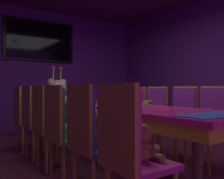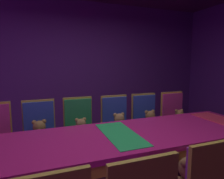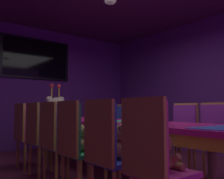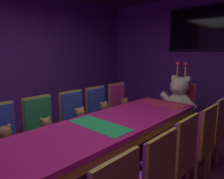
{
  "view_description": "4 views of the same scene",
  "coord_description": "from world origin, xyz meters",
  "px_view_note": "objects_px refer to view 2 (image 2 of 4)",
  "views": [
    {
      "loc": [
        -1.85,
        -2.59,
        0.95
      ],
      "look_at": [
        -0.25,
        -0.22,
        0.94
      ],
      "focal_mm": 40.17,
      "sensor_mm": 36.0,
      "label": 1
    },
    {
      "loc": [
        1.8,
        -0.76,
        1.47
      ],
      "look_at": [
        0.13,
        -0.14,
        1.23
      ],
      "focal_mm": 31.65,
      "sensor_mm": 36.0,
      "label": 2
    },
    {
      "loc": [
        -2.2,
        -2.58,
        0.91
      ],
      "look_at": [
        0.05,
        0.31,
        1.18
      ],
      "focal_mm": 41.17,
      "sensor_mm": 36.0,
      "label": 3
    },
    {
      "loc": [
        1.67,
        -1.59,
        1.59
      ],
      "look_at": [
        0.21,
        -0.02,
        1.19
      ],
      "focal_mm": 33.65,
      "sensor_mm": 36.0,
      "label": 4
    }
  ],
  "objects_px": {
    "banquet_table": "(120,142)",
    "chair_left_2": "(79,125)",
    "teddy_left_1": "(40,134)",
    "teddy_left_5": "(179,119)",
    "chair_left_1": "(40,130)",
    "chair_left_3": "(116,122)",
    "chair_left_5": "(174,115)",
    "teddy_left_4": "(150,122)",
    "teddy_left_3": "(119,125)",
    "chair_left_4": "(145,119)",
    "teddy_left_2": "(81,130)"
  },
  "relations": [
    {
      "from": "banquet_table",
      "to": "chair_left_5",
      "type": "height_order",
      "value": "chair_left_5"
    },
    {
      "from": "chair_left_1",
      "to": "chair_left_4",
      "type": "bearing_deg",
      "value": 89.45
    },
    {
      "from": "chair_left_3",
      "to": "teddy_left_5",
      "type": "xyz_separation_m",
      "value": [
        0.15,
        1.04,
        -0.02
      ]
    },
    {
      "from": "chair_left_4",
      "to": "teddy_left_5",
      "type": "bearing_deg",
      "value": 74.74
    },
    {
      "from": "chair_left_1",
      "to": "teddy_left_5",
      "type": "relative_size",
      "value": 3.41
    },
    {
      "from": "chair_left_3",
      "to": "chair_left_5",
      "type": "bearing_deg",
      "value": 89.56
    },
    {
      "from": "chair_left_1",
      "to": "chair_left_2",
      "type": "xyz_separation_m",
      "value": [
        -0.02,
        0.52,
        0.0
      ]
    },
    {
      "from": "teddy_left_3",
      "to": "chair_left_4",
      "type": "relative_size",
      "value": 0.33
    },
    {
      "from": "chair_left_1",
      "to": "teddy_left_1",
      "type": "bearing_deg",
      "value": -0.0
    },
    {
      "from": "teddy_left_1",
      "to": "chair_left_4",
      "type": "relative_size",
      "value": 0.33
    },
    {
      "from": "chair_left_2",
      "to": "teddy_left_3",
      "type": "xyz_separation_m",
      "value": [
        0.17,
        0.54,
        -0.01
      ]
    },
    {
      "from": "teddy_left_2",
      "to": "chair_left_5",
      "type": "xyz_separation_m",
      "value": [
        -0.11,
        1.59,
        0.02
      ]
    },
    {
      "from": "teddy_left_3",
      "to": "teddy_left_4",
      "type": "distance_m",
      "value": 0.5
    },
    {
      "from": "banquet_table",
      "to": "chair_left_5",
      "type": "xyz_separation_m",
      "value": [
        -0.85,
        1.33,
        -0.06
      ]
    },
    {
      "from": "teddy_left_2",
      "to": "chair_left_3",
      "type": "xyz_separation_m",
      "value": [
        -0.11,
        0.54,
        0.02
      ]
    },
    {
      "from": "chair_left_1",
      "to": "teddy_left_1",
      "type": "xyz_separation_m",
      "value": [
        0.15,
        -0.0,
        -0.01
      ]
    },
    {
      "from": "teddy_left_1",
      "to": "chair_left_5",
      "type": "height_order",
      "value": "chair_left_5"
    },
    {
      "from": "banquet_table",
      "to": "teddy_left_1",
      "type": "relative_size",
      "value": 10.08
    },
    {
      "from": "banquet_table",
      "to": "teddy_left_1",
      "type": "height_order",
      "value": "teddy_left_1"
    },
    {
      "from": "teddy_left_2",
      "to": "teddy_left_3",
      "type": "height_order",
      "value": "teddy_left_3"
    },
    {
      "from": "teddy_left_1",
      "to": "chair_left_3",
      "type": "xyz_separation_m",
      "value": [
        -0.13,
        1.07,
        0.01
      ]
    },
    {
      "from": "teddy_left_4",
      "to": "banquet_table",
      "type": "bearing_deg",
      "value": -48.04
    },
    {
      "from": "chair_left_1",
      "to": "teddy_left_1",
      "type": "distance_m",
      "value": 0.15
    },
    {
      "from": "banquet_table",
      "to": "chair_left_3",
      "type": "distance_m",
      "value": 0.91
    },
    {
      "from": "banquet_table",
      "to": "teddy_left_2",
      "type": "relative_size",
      "value": 11.29
    },
    {
      "from": "teddy_left_1",
      "to": "teddy_left_5",
      "type": "xyz_separation_m",
      "value": [
        0.02,
        2.11,
        -0.02
      ]
    },
    {
      "from": "chair_left_4",
      "to": "teddy_left_4",
      "type": "xyz_separation_m",
      "value": [
        0.15,
        0.0,
        -0.01
      ]
    },
    {
      "from": "teddy_left_2",
      "to": "teddy_left_4",
      "type": "bearing_deg",
      "value": 88.08
    },
    {
      "from": "chair_left_2",
      "to": "chair_left_4",
      "type": "xyz_separation_m",
      "value": [
        0.03,
        1.05,
        0.0
      ]
    },
    {
      "from": "chair_left_1",
      "to": "chair_left_3",
      "type": "distance_m",
      "value": 1.07
    },
    {
      "from": "teddy_left_3",
      "to": "teddy_left_5",
      "type": "relative_size",
      "value": 1.12
    },
    {
      "from": "chair_left_3",
      "to": "teddy_left_5",
      "type": "relative_size",
      "value": 3.41
    },
    {
      "from": "teddy_left_1",
      "to": "teddy_left_5",
      "type": "height_order",
      "value": "teddy_left_1"
    },
    {
      "from": "chair_left_1",
      "to": "chair_left_2",
      "type": "height_order",
      "value": "same"
    },
    {
      "from": "chair_left_4",
      "to": "teddy_left_5",
      "type": "xyz_separation_m",
      "value": [
        0.15,
        0.54,
        -0.02
      ]
    },
    {
      "from": "chair_left_5",
      "to": "chair_left_3",
      "type": "bearing_deg",
      "value": -90.44
    },
    {
      "from": "chair_left_4",
      "to": "chair_left_5",
      "type": "xyz_separation_m",
      "value": [
        0.0,
        0.54,
        0.0
      ]
    },
    {
      "from": "teddy_left_4",
      "to": "teddy_left_3",
      "type": "bearing_deg",
      "value": -90.43
    },
    {
      "from": "teddy_left_1",
      "to": "chair_left_5",
      "type": "distance_m",
      "value": 2.11
    },
    {
      "from": "chair_left_2",
      "to": "teddy_left_4",
      "type": "bearing_deg",
      "value": 80.34
    },
    {
      "from": "banquet_table",
      "to": "chair_left_1",
      "type": "xyz_separation_m",
      "value": [
        -0.87,
        -0.78,
        -0.06
      ]
    },
    {
      "from": "teddy_left_2",
      "to": "teddy_left_3",
      "type": "xyz_separation_m",
      "value": [
        0.03,
        0.54,
        0.01
      ]
    },
    {
      "from": "teddy_left_2",
      "to": "chair_left_5",
      "type": "height_order",
      "value": "chair_left_5"
    },
    {
      "from": "teddy_left_5",
      "to": "teddy_left_2",
      "type": "bearing_deg",
      "value": -91.34
    },
    {
      "from": "chair_left_1",
      "to": "teddy_left_3",
      "type": "relative_size",
      "value": 3.05
    },
    {
      "from": "teddy_left_2",
      "to": "teddy_left_4",
      "type": "distance_m",
      "value": 1.05
    },
    {
      "from": "banquet_table",
      "to": "chair_left_2",
      "type": "height_order",
      "value": "chair_left_2"
    },
    {
      "from": "chair_left_2",
      "to": "teddy_left_1",
      "type": "bearing_deg",
      "value": -72.67
    },
    {
      "from": "chair_left_1",
      "to": "chair_left_5",
      "type": "relative_size",
      "value": 1.0
    },
    {
      "from": "teddy_left_3",
      "to": "teddy_left_5",
      "type": "distance_m",
      "value": 1.04
    }
  ]
}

